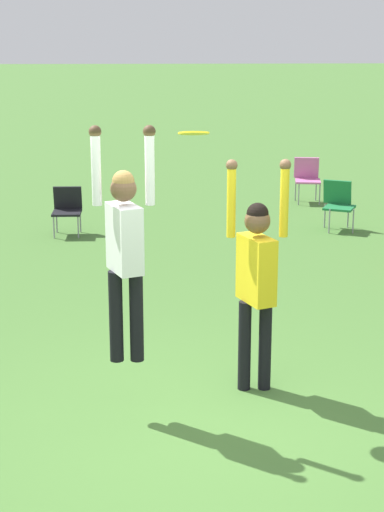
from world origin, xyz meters
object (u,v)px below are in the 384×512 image
camping_chair_3 (67,207)px  person_defending (256,270)px  camping_chair_0 (307,176)px  person_jumping (125,241)px  frisbee (194,133)px  camping_chair_2 (338,201)px

camping_chair_3 → person_defending: bearing=111.1°
camping_chair_0 → person_jumping: bearing=78.2°
frisbee → camping_chair_3: size_ratio=0.35×
frisbee → camping_chair_0: frisbee is taller
person_defending → camping_chair_3: (-2.38, 6.11, -0.72)m
camping_chair_2 → camping_chair_3: size_ratio=1.05×
person_jumping → camping_chair_2: 7.60m
frisbee → camping_chair_2: 7.26m
person_jumping → camping_chair_0: person_jumping is taller
frisbee → camping_chair_0: (2.49, 8.67, -1.95)m
camping_chair_3 → camping_chair_0: bearing=-151.3°
frisbee → camping_chair_3: bearing=106.0°
person_jumping → frisbee: person_jumping is taller
camping_chair_0 → camping_chair_3: camping_chair_0 is taller
camping_chair_0 → frisbee: bearing=81.1°
person_jumping → frisbee: bearing=-85.1°
camping_chair_0 → camping_chair_2: size_ratio=1.04×
person_jumping → camping_chair_3: size_ratio=2.67×
person_defending → frisbee: 1.42m
person_jumping → frisbee: (0.59, 0.31, 0.86)m
person_jumping → person_defending: person_jumping is taller
person_jumping → person_defending: 1.34m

